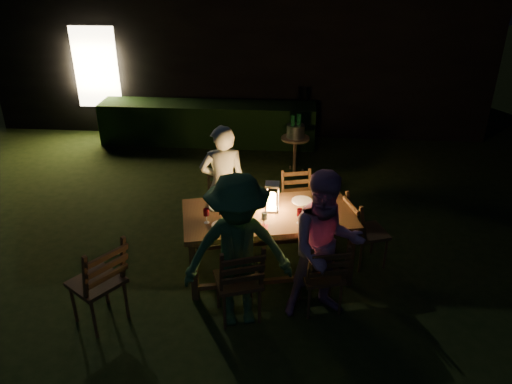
# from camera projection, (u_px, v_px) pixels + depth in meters

# --- Properties ---
(garden_envelope) EXTENTS (40.00, 40.00, 3.20)m
(garden_envelope) POSITION_uv_depth(u_px,v_px,m) (245.00, 40.00, 11.41)
(garden_envelope) COLOR black
(garden_envelope) RESTS_ON ground
(dining_table) EXTENTS (2.13, 1.40, 0.82)m
(dining_table) POSITION_uv_depth(u_px,v_px,m) (268.00, 219.00, 5.80)
(dining_table) COLOR #55331C
(dining_table) RESTS_ON ground
(chair_near_left) EXTENTS (0.59, 0.61, 1.02)m
(chair_near_left) POSITION_uv_depth(u_px,v_px,m) (239.00, 293.00, 5.26)
(chair_near_left) COLOR #55331C
(chair_near_left) RESTS_ON ground
(chair_near_right) EXTENTS (0.53, 0.55, 0.95)m
(chair_near_right) POSITION_uv_depth(u_px,v_px,m) (321.00, 287.00, 5.39)
(chair_near_right) COLOR #55331C
(chair_near_right) RESTS_ON ground
(chair_far_left) EXTENTS (0.49, 0.52, 0.98)m
(chair_far_left) POSITION_uv_depth(u_px,v_px,m) (225.00, 221.00, 6.62)
(chair_far_left) COLOR #55331C
(chair_far_left) RESTS_ON ground
(chair_far_right) EXTENTS (0.51, 0.53, 0.93)m
(chair_far_right) POSITION_uv_depth(u_px,v_px,m) (298.00, 217.00, 6.76)
(chair_far_right) COLOR #55331C
(chair_far_right) RESTS_ON ground
(chair_end) EXTENTS (0.58, 0.56, 0.96)m
(chair_end) POSITION_uv_depth(u_px,v_px,m) (366.00, 243.00, 6.17)
(chair_end) COLOR #55331C
(chair_end) RESTS_ON ground
(chair_spare) EXTENTS (0.70, 0.69, 1.08)m
(chair_spare) POSITION_uv_depth(u_px,v_px,m) (100.00, 296.00, 5.19)
(chair_spare) COLOR #55331C
(chair_spare) RESTS_ON ground
(person_house_side) EXTENTS (0.67, 0.51, 1.62)m
(person_house_side) POSITION_uv_depth(u_px,v_px,m) (223.00, 185.00, 6.43)
(person_house_side) COLOR beige
(person_house_side) RESTS_ON ground
(person_opp_right) EXTENTS (0.94, 0.80, 1.67)m
(person_opp_right) POSITION_uv_depth(u_px,v_px,m) (325.00, 247.00, 5.10)
(person_opp_right) COLOR #BC81AE
(person_opp_right) RESTS_ON ground
(person_opp_left) EXTENTS (1.22, 0.87, 1.71)m
(person_opp_left) POSITION_uv_depth(u_px,v_px,m) (238.00, 253.00, 4.97)
(person_opp_left) COLOR #306133
(person_opp_left) RESTS_ON ground
(lantern) EXTENTS (0.16, 0.16, 0.35)m
(lantern) POSITION_uv_depth(u_px,v_px,m) (272.00, 199.00, 5.75)
(lantern) COLOR white
(lantern) RESTS_ON dining_table
(plate_far_left) EXTENTS (0.25, 0.25, 0.01)m
(plate_far_left) POSITION_uv_depth(u_px,v_px,m) (219.00, 207.00, 5.88)
(plate_far_left) COLOR white
(plate_far_left) RESTS_ON dining_table
(plate_near_left) EXTENTS (0.25, 0.25, 0.01)m
(plate_near_left) POSITION_uv_depth(u_px,v_px,m) (223.00, 226.00, 5.50)
(plate_near_left) COLOR white
(plate_near_left) RESTS_ON dining_table
(plate_far_right) EXTENTS (0.25, 0.25, 0.01)m
(plate_far_right) POSITION_uv_depth(u_px,v_px,m) (302.00, 201.00, 6.02)
(plate_far_right) COLOR white
(plate_far_right) RESTS_ON dining_table
(plate_near_right) EXTENTS (0.25, 0.25, 0.01)m
(plate_near_right) POSITION_uv_depth(u_px,v_px,m) (311.00, 219.00, 5.63)
(plate_near_right) COLOR white
(plate_near_right) RESTS_ON dining_table
(wineglass_a) EXTENTS (0.06, 0.06, 0.18)m
(wineglass_a) POSITION_uv_depth(u_px,v_px,m) (240.00, 197.00, 5.93)
(wineglass_a) COLOR #59070F
(wineglass_a) RESTS_ON dining_table
(wineglass_b) EXTENTS (0.06, 0.06, 0.18)m
(wineglass_b) POSITION_uv_depth(u_px,v_px,m) (206.00, 216.00, 5.53)
(wineglass_b) COLOR #59070F
(wineglass_b) RESTS_ON dining_table
(wineglass_c) EXTENTS (0.06, 0.06, 0.18)m
(wineglass_c) POSITION_uv_depth(u_px,v_px,m) (299.00, 216.00, 5.52)
(wineglass_c) COLOR #59070F
(wineglass_c) RESTS_ON dining_table
(wineglass_d) EXTENTS (0.06, 0.06, 0.18)m
(wineglass_d) POSITION_uv_depth(u_px,v_px,m) (317.00, 195.00, 5.97)
(wineglass_d) COLOR #59070F
(wineglass_d) RESTS_ON dining_table
(wineglass_e) EXTENTS (0.06, 0.06, 0.18)m
(wineglass_e) POSITION_uv_depth(u_px,v_px,m) (264.00, 220.00, 5.45)
(wineglass_e) COLOR silver
(wineglass_e) RESTS_ON dining_table
(bottle_table) EXTENTS (0.07, 0.07, 0.28)m
(bottle_table) POSITION_uv_depth(u_px,v_px,m) (247.00, 204.00, 5.67)
(bottle_table) COLOR #0F471E
(bottle_table) RESTS_ON dining_table
(napkin_left) EXTENTS (0.18, 0.14, 0.01)m
(napkin_left) POSITION_uv_depth(u_px,v_px,m) (260.00, 227.00, 5.46)
(napkin_left) COLOR red
(napkin_left) RESTS_ON dining_table
(napkin_right) EXTENTS (0.18, 0.14, 0.01)m
(napkin_right) POSITION_uv_depth(u_px,v_px,m) (321.00, 222.00, 5.57)
(napkin_right) COLOR red
(napkin_right) RESTS_ON dining_table
(phone) EXTENTS (0.14, 0.07, 0.01)m
(phone) POSITION_uv_depth(u_px,v_px,m) (217.00, 230.00, 5.42)
(phone) COLOR black
(phone) RESTS_ON dining_table
(side_table) EXTENTS (0.48, 0.48, 0.65)m
(side_table) POSITION_uv_depth(u_px,v_px,m) (295.00, 141.00, 8.48)
(side_table) COLOR brown
(side_table) RESTS_ON ground
(ice_bucket) EXTENTS (0.30, 0.30, 0.22)m
(ice_bucket) POSITION_uv_depth(u_px,v_px,m) (296.00, 131.00, 8.39)
(ice_bucket) COLOR #A5A8AD
(ice_bucket) RESTS_ON side_table
(bottle_bucket_a) EXTENTS (0.07, 0.07, 0.32)m
(bottle_bucket_a) POSITION_uv_depth(u_px,v_px,m) (293.00, 129.00, 8.34)
(bottle_bucket_a) COLOR #0F471E
(bottle_bucket_a) RESTS_ON side_table
(bottle_bucket_b) EXTENTS (0.07, 0.07, 0.32)m
(bottle_bucket_b) POSITION_uv_depth(u_px,v_px,m) (299.00, 128.00, 8.40)
(bottle_bucket_b) COLOR #0F471E
(bottle_bucket_b) RESTS_ON side_table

